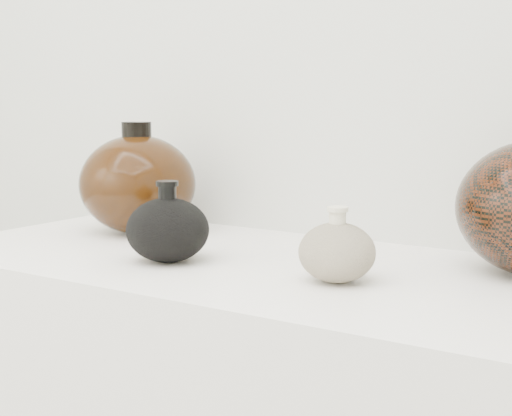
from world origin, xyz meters
The scene contains 3 objects.
black_gourd_vase centered at (-0.15, 0.87, 0.95)m, with size 0.16×0.16×0.13m.
cream_gourd_vase centered at (0.13, 0.90, 0.94)m, with size 0.12×0.12×0.10m.
left_round_pot centered at (-0.36, 1.04, 0.99)m, with size 0.23×0.23×0.21m.
Camera 1 is at (0.55, 0.03, 1.14)m, focal length 50.00 mm.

